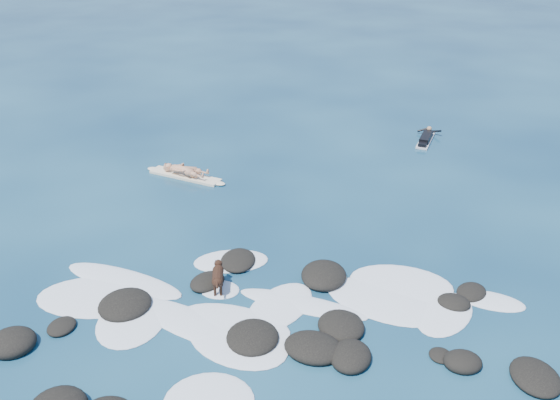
# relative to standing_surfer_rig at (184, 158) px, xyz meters

# --- Properties ---
(ground) EXTENTS (160.00, 160.00, 0.00)m
(ground) POSITION_rel_standing_surfer_rig_xyz_m (4.60, -6.86, -0.78)
(ground) COLOR #0A2642
(ground) RESTS_ON ground
(reef_rocks) EXTENTS (13.48, 8.08, 0.54)m
(reef_rocks) POSITION_rel_standing_surfer_rig_xyz_m (5.75, -9.05, -0.67)
(reef_rocks) COLOR black
(reef_rocks) RESTS_ON ground
(breaking_foam) EXTENTS (13.04, 7.55, 0.12)m
(breaking_foam) POSITION_rel_standing_surfer_rig_xyz_m (4.59, -7.45, -0.77)
(breaking_foam) COLOR white
(breaking_foam) RESTS_ON ground
(standing_surfer_rig) EXTENTS (3.45, 1.28, 1.98)m
(standing_surfer_rig) POSITION_rel_standing_surfer_rig_xyz_m (0.00, 0.00, 0.00)
(standing_surfer_rig) COLOR #F2E5C1
(standing_surfer_rig) RESTS_ON ground
(paddling_surfer_rig) EXTENTS (1.08, 2.41, 0.42)m
(paddling_surfer_rig) POSITION_rel_standing_surfer_rig_xyz_m (8.88, 5.81, -0.64)
(paddling_surfer_rig) COLOR silver
(paddling_surfer_rig) RESTS_ON ground
(dog) EXTENTS (0.51, 1.19, 0.77)m
(dog) POSITION_rel_standing_surfer_rig_xyz_m (3.46, -6.85, -0.27)
(dog) COLOR black
(dog) RESTS_ON ground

